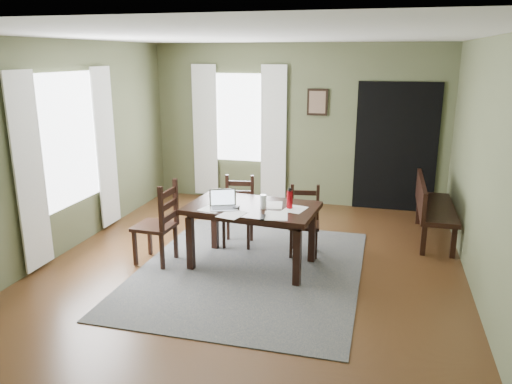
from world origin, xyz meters
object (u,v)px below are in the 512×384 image
(dining_table, at_px, (252,213))
(chair_end, at_px, (159,224))
(chair_back_left, at_px, (238,212))
(bench, at_px, (431,204))
(laptop, at_px, (223,203))
(water_bottle, at_px, (290,199))
(chair_back_right, at_px, (304,221))

(dining_table, distance_m, chair_end, 1.16)
(chair_back_left, xyz_separation_m, bench, (2.52, 0.86, 0.05))
(chair_end, bearing_deg, laptop, 94.89)
(chair_back_left, relative_size, water_bottle, 3.78)
(chair_back_left, xyz_separation_m, chair_back_right, (0.91, -0.10, -0.02))
(dining_table, bearing_deg, chair_end, -164.35)
(water_bottle, bearing_deg, bench, 41.72)
(chair_end, height_order, chair_back_right, chair_end)
(chair_end, height_order, chair_back_left, chair_end)
(dining_table, relative_size, water_bottle, 6.50)
(bench, relative_size, laptop, 3.89)
(chair_back_right, relative_size, laptop, 2.29)
(dining_table, distance_m, water_bottle, 0.50)
(dining_table, distance_m, chair_back_left, 0.79)
(chair_back_left, height_order, water_bottle, water_bottle)
(chair_back_right, height_order, laptop, laptop)
(chair_back_right, relative_size, bench, 0.59)
(dining_table, bearing_deg, water_bottle, 5.87)
(bench, xyz_separation_m, laptop, (-2.46, -1.70, 0.32))
(chair_back_right, bearing_deg, bench, 23.01)
(laptop, bearing_deg, water_bottle, -8.86)
(chair_end, height_order, water_bottle, chair_end)
(bench, distance_m, laptop, 3.01)
(laptop, xyz_separation_m, water_bottle, (0.76, 0.18, 0.06))
(bench, bearing_deg, dining_table, 125.30)
(dining_table, bearing_deg, chair_back_right, 50.77)
(chair_back_left, bearing_deg, water_bottle, -46.17)
(chair_back_right, height_order, water_bottle, water_bottle)
(chair_back_left, height_order, laptop, laptop)
(chair_end, relative_size, bench, 0.69)
(chair_back_left, distance_m, laptop, 0.92)
(dining_table, height_order, laptop, laptop)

